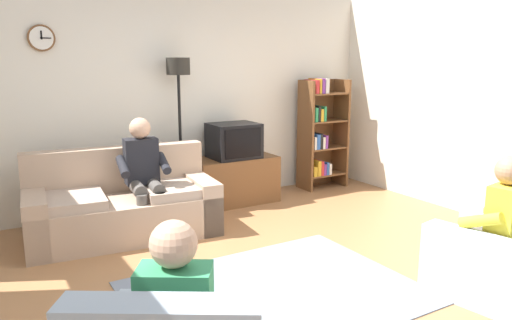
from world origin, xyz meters
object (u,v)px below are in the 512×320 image
Objects in this scene: armchair_near_bookshelf at (501,261)px; person_in_right_armchair at (494,219)px; tv_stand at (233,180)px; person_on_couch at (144,171)px; floor_lamp at (179,92)px; person_in_left_armchair at (180,317)px; couch at (123,207)px; tv at (234,141)px; bookshelf at (320,133)px.

armchair_near_bookshelf is 0.90× the size of person_in_right_armchair.
armchair_near_bookshelf reaches higher than tv_stand.
tv_stand is 1.54m from person_on_couch.
floor_lamp is 3.84m from person_in_left_armchair.
couch is at bearing 127.02° from armchair_near_bookshelf.
tv is 3.28m from person_in_right_armchair.
tv_stand is at bearing 23.44° from person_on_couch.
person_on_couch is (-1.36, -0.59, 0.40)m from tv_stand.
tv is at bearing -90.00° from tv_stand.
person_in_right_armchair is at bearing -52.31° from couch.
bookshelf is 3.43m from person_in_right_armchair.
person_on_couch is 2.87m from person_in_left_armchair.
person_on_couch reaches higher than tv.
armchair_near_bookshelf is at bearing -69.96° from floor_lamp.
tv is at bearing -10.39° from floor_lamp.
floor_lamp is (0.90, 0.58, 1.14)m from couch.
couch is 0.45m from person_on_couch.
floor_lamp is 3.83m from armchair_near_bookshelf.
person_in_right_armchair is at bearing -80.15° from tv_stand.
bookshelf is at bearing 75.11° from person_in_right_armchair.
person_on_couch is (0.21, -0.11, 0.39)m from couch.
floor_lamp is 1.23m from person_on_couch.
person_on_couch reaches higher than couch.
tv is at bearing 22.57° from person_on_couch.
floor_lamp is at bearing 179.18° from bookshelf.
couch is 1.71m from tv.
bookshelf is 0.85× the size of floor_lamp.
bookshelf is at bearing 13.22° from person_on_couch.
floor_lamp is at bearing 169.61° from tv.
person_on_couch is at bearing -157.43° from tv.
floor_lamp is 1.65× the size of person_in_left_armchair.
floor_lamp is 1.84× the size of armchair_near_bookshelf.
couch is 1.97× the size of armchair_near_bookshelf.
person_in_right_armchair reaches higher than tv.
couch is 3.57m from armchair_near_bookshelf.
person_in_right_armchair is at bearing -104.89° from bookshelf.
tv_stand is at bearing 58.12° from person_in_left_armchair.
person_in_right_armchair is (0.56, -3.24, 0.31)m from tv_stand.
bookshelf reaches higher than person_on_couch.
armchair_near_bookshelf is (0.58, -3.31, -0.53)m from tv.
person_in_left_armchair is 2.66m from person_in_right_armchair.
bookshelf reaches higher than person_in_right_armchair.
floor_lamp reaches higher than person_on_couch.
couch reaches higher than tv_stand.
tv is at bearing 99.92° from armchair_near_bookshelf.
bookshelf is 1.41× the size of person_in_left_armchair.
floor_lamp reaches higher than bookshelf.
floor_lamp reaches higher than tv.
armchair_near_bookshelf is at bearing -80.15° from tv_stand.
tv_stand is 1.53m from bookshelf.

